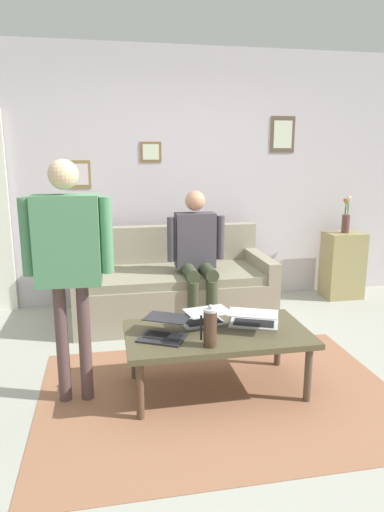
{
  "coord_description": "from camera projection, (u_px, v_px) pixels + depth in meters",
  "views": [
    {
      "loc": [
        0.65,
        2.74,
        1.62
      ],
      "look_at": [
        -0.03,
        -0.8,
        0.8
      ],
      "focal_mm": 31.84,
      "sensor_mm": 36.0,
      "label": 1
    }
  ],
  "objects": [
    {
      "name": "laptop_center",
      "position": [
        164.0,
        331.0,
        3.0
      ],
      "size": [
        0.4,
        0.41,
        0.12
      ],
      "color": "#28282D",
      "rests_on": "coffee_table"
    },
    {
      "name": "couch",
      "position": [
        172.0,
        288.0,
        4.53
      ],
      "size": [
        1.89,
        0.9,
        0.88
      ],
      "color": "gray",
      "rests_on": "ground_plane"
    },
    {
      "name": "flower_vase",
      "position": [
        346.0,
        219.0,
        5.04
      ],
      "size": [
        0.09,
        0.1,
        0.41
      ],
      "color": "brown",
      "rests_on": "side_shelf"
    },
    {
      "name": "laptop_right",
      "position": [
        204.0,
        318.0,
        3.22
      ],
      "size": [
        0.36,
        0.39,
        0.12
      ],
      "color": "silver",
      "rests_on": "coffee_table"
    },
    {
      "name": "ground_plane",
      "position": [
        210.0,
        395.0,
        3.11
      ],
      "size": [
        7.68,
        7.68,
        0.0
      ],
      "primitive_type": "plane",
      "color": "#ADAEA2"
    },
    {
      "name": "person_standing",
      "position": [
        68.0,
        252.0,
        2.84
      ],
      "size": [
        0.57,
        0.2,
        1.59
      ],
      "color": "brown",
      "rests_on": "ground_plane"
    },
    {
      "name": "back_wall",
      "position": [
        165.0,
        178.0,
        4.91
      ],
      "size": [
        7.04,
        0.11,
        2.7
      ],
      "color": "silver",
      "rests_on": "ground_plane"
    },
    {
      "name": "area_rug",
      "position": [
        220.0,
        395.0,
        3.1
      ],
      "size": [
        2.43,
        1.72,
        0.01
      ],
      "primitive_type": "cube",
      "color": "#9F684B",
      "rests_on": "ground_plane"
    },
    {
      "name": "person_seated",
      "position": [
        197.0,
        250.0,
        4.26
      ],
      "size": [
        0.55,
        0.51,
        1.28
      ],
      "color": "#3B442E",
      "rests_on": "ground_plane"
    },
    {
      "name": "french_press",
      "position": [
        210.0,
        327.0,
        2.84
      ],
      "size": [
        0.11,
        0.09,
        0.28
      ],
      "color": "#4C3323",
      "rests_on": "coffee_table"
    },
    {
      "name": "side_shelf",
      "position": [
        342.0,
        265.0,
        5.16
      ],
      "size": [
        0.42,
        0.32,
        0.75
      ],
      "color": "tan",
      "rests_on": "ground_plane"
    },
    {
      "name": "laptop_left",
      "position": [
        254.0,
        320.0,
        3.18
      ],
      "size": [
        0.45,
        0.46,
        0.13
      ],
      "color": "silver",
      "rests_on": "coffee_table"
    },
    {
      "name": "coffee_table",
      "position": [
        217.0,
        337.0,
        3.11
      ],
      "size": [
        1.25,
        0.68,
        0.43
      ],
      "color": "brown",
      "rests_on": "ground_plane"
    }
  ]
}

